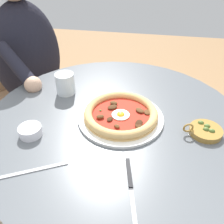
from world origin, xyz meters
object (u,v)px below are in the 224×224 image
water_glass (65,85)px  cafe_chair_diner (25,83)px  diner_person (36,92)px  ramekin_capers (30,131)px  fork_utensil (34,170)px  olive_pan (205,131)px  steak_knife (130,181)px  pizza_on_plate (121,115)px  dining_table (115,160)px

water_glass → cafe_chair_diner: cafe_chair_diner is taller
water_glass → cafe_chair_diner: bearing=137.5°
diner_person → cafe_chair_diner: 0.14m
ramekin_capers → fork_utensil: bearing=-61.8°
diner_person → water_glass: bearing=-43.6°
diner_person → olive_pan: bearing=-28.6°
diner_person → cafe_chair_diner: (-0.11, 0.09, 0.00)m
steak_knife → diner_person: bearing=131.9°
pizza_on_plate → olive_pan: (0.27, -0.03, -0.01)m
dining_table → pizza_on_plate: pizza_on_plate is taller
dining_table → diner_person: 0.67m
steak_knife → olive_pan: (0.21, 0.23, 0.01)m
pizza_on_plate → olive_pan: olive_pan is taller
olive_pan → cafe_chair_diner: 1.09m
pizza_on_plate → olive_pan: 0.27m
fork_utensil → steak_knife: bearing=1.7°
pizza_on_plate → steak_knife: 0.26m
pizza_on_plate → cafe_chair_diner: (-0.65, 0.51, -0.23)m
cafe_chair_diner → diner_person: bearing=-39.4°
pizza_on_plate → ramekin_capers: bearing=-154.4°
steak_knife → fork_utensil: steak_knife is taller
ramekin_capers → diner_person: 0.65m
pizza_on_plate → water_glass: 0.27m
water_glass → olive_pan: bearing=-16.9°
fork_utensil → cafe_chair_diner: 0.91m
ramekin_capers → diner_person: bearing=116.6°
olive_pan → diner_person: bearing=151.4°
dining_table → cafe_chair_diner: size_ratio=1.07×
water_glass → ramekin_capers: water_glass is taller
dining_table → cafe_chair_diner: bearing=141.2°
pizza_on_plate → fork_utensil: 0.33m
dining_table → pizza_on_plate: size_ratio=3.11×
olive_pan → fork_utensil: (-0.47, -0.23, -0.01)m
steak_knife → ramekin_capers: 0.35m
ramekin_capers → steak_knife: bearing=-20.8°
pizza_on_plate → ramekin_capers: size_ratio=4.07×
diner_person → cafe_chair_diner: size_ratio=1.37×
steak_knife → cafe_chair_diner: 1.06m
pizza_on_plate → diner_person: (-0.54, 0.42, -0.23)m
water_glass → cafe_chair_diner: size_ratio=0.10×
dining_table → olive_pan: bearing=-5.3°
water_glass → ramekin_capers: (-0.03, -0.26, -0.02)m
diner_person → fork_utensil: bearing=-63.0°
pizza_on_plate → fork_utensil: size_ratio=1.77×
ramekin_capers → fork_utensil: size_ratio=0.44×
dining_table → pizza_on_plate: (0.02, -0.00, 0.23)m
ramekin_capers → diner_person: size_ratio=0.06×
dining_table → ramekin_capers: (-0.25, -0.13, 0.23)m
water_glass → ramekin_capers: bearing=-96.4°
steak_knife → ramekin_capers: (-0.33, 0.12, 0.01)m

